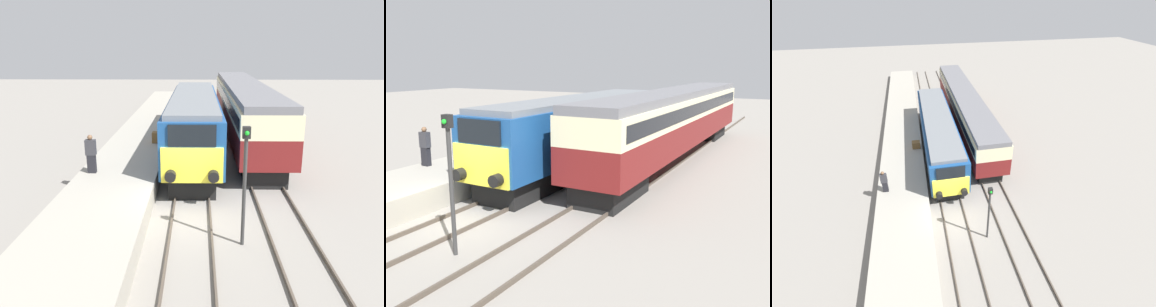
{
  "view_description": "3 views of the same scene",
  "coord_description": "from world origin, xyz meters",
  "views": [
    {
      "loc": [
        0.22,
        -12.91,
        6.31
      ],
      "look_at": [
        0.0,
        1.23,
        2.21
      ],
      "focal_mm": 35.0,
      "sensor_mm": 36.0,
      "label": 1
    },
    {
      "loc": [
        10.14,
        -9.98,
        5.26
      ],
      "look_at": [
        1.7,
        5.23,
        1.6
      ],
      "focal_mm": 40.0,
      "sensor_mm": 36.0,
      "label": 2
    },
    {
      "loc": [
        -1.79,
        -11.79,
        13.08
      ],
      "look_at": [
        1.7,
        5.23,
        1.6
      ],
      "focal_mm": 24.0,
      "sensor_mm": 36.0,
      "label": 3
    }
  ],
  "objects": [
    {
      "name": "platform_left",
      "position": [
        -3.3,
        8.0,
        0.45
      ],
      "size": [
        3.5,
        50.0,
        0.91
      ],
      "color": "#9E998C",
      "rests_on": "ground_plane"
    },
    {
      "name": "signal_post",
      "position": [
        1.7,
        -1.88,
        2.35
      ],
      "size": [
        0.24,
        0.28,
        3.96
      ],
      "color": "#333333",
      "rests_on": "ground_plane"
    },
    {
      "name": "rails_far_track",
      "position": [
        3.4,
        5.0,
        0.07
      ],
      "size": [
        1.5,
        60.0,
        0.14
      ],
      "color": "#4C4238",
      "rests_on": "ground_plane"
    },
    {
      "name": "ground_plane",
      "position": [
        0.0,
        0.0,
        0.0
      ],
      "size": [
        120.0,
        120.0,
        0.0
      ],
      "primitive_type": "plane",
      "color": "gray"
    },
    {
      "name": "luggage_crate",
      "position": [
        -2.05,
        8.08,
        1.21
      ],
      "size": [
        0.7,
        0.56,
        0.6
      ],
      "color": "brown",
      "rests_on": "platform_left"
    },
    {
      "name": "rails_near_track",
      "position": [
        0.0,
        5.0,
        0.07
      ],
      "size": [
        1.51,
        60.0,
        0.14
      ],
      "color": "#4C4238",
      "rests_on": "ground_plane"
    },
    {
      "name": "locomotive",
      "position": [
        0.0,
        8.41,
        2.07
      ],
      "size": [
        2.7,
        14.85,
        3.67
      ],
      "color": "black",
      "rests_on": "ground_plane"
    },
    {
      "name": "passenger_carriage",
      "position": [
        3.4,
        13.17,
        2.36
      ],
      "size": [
        2.75,
        21.12,
        3.85
      ],
      "color": "black",
      "rests_on": "ground_plane"
    },
    {
      "name": "person_on_platform",
      "position": [
        -4.43,
        2.66,
        1.76
      ],
      "size": [
        0.44,
        0.26,
        1.71
      ],
      "color": "black",
      "rests_on": "platform_left"
    }
  ]
}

